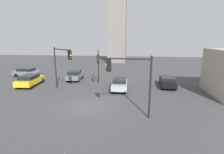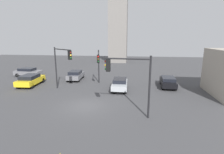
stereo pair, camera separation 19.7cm
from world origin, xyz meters
name	(u,v)px [view 2 (the right image)]	position (x,y,z in m)	size (l,w,h in m)	color
ground_plane	(86,106)	(0.00, 0.00, 0.00)	(94.50, 94.50, 0.00)	#424244
traffic_light_0	(98,62)	(-0.26, 7.36, 3.30)	(0.84, 3.32, 4.72)	black
traffic_light_1	(62,60)	(-3.99, 4.38, 3.79)	(3.09, 2.47, 5.25)	black
traffic_light_2	(128,74)	(4.03, -1.64, 3.59)	(3.67, 0.47, 5.04)	black
car_0	(120,84)	(2.73, 5.78, 0.75)	(1.95, 4.15, 1.39)	#ADB2B7
car_1	(28,72)	(-13.28, 11.56, 0.76)	(4.42, 1.99, 1.42)	slate
car_2	(168,81)	(8.92, 7.85, 0.75)	(2.03, 4.52, 1.38)	black
car_3	(31,80)	(-9.47, 6.21, 0.80)	(2.38, 4.70, 1.50)	yellow
car_4	(76,75)	(-4.49, 10.16, 0.77)	(2.11, 4.24, 1.44)	slate
skyline_tower	(118,14)	(-0.07, 31.99, 12.47)	(4.73, 4.73, 24.94)	gray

